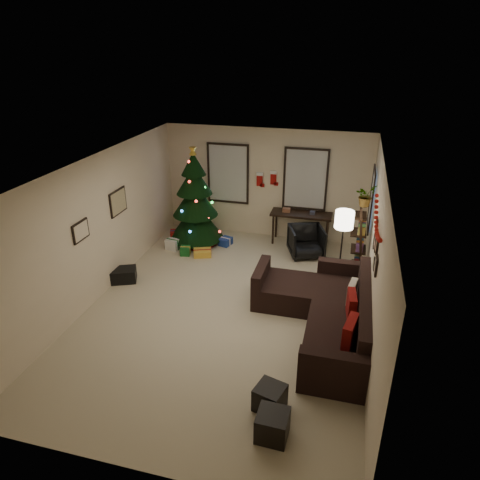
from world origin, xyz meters
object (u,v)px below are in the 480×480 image
sofa (326,313)px  desk_chair (306,242)px  desk (301,217)px  bookshelf (360,244)px  christmas_tree (195,203)px

sofa → desk_chair: size_ratio=4.23×
desk → bookshelf: bookshelf is taller
christmas_tree → desk: size_ratio=1.68×
desk_chair → bookshelf: bearing=-55.6°
bookshelf → christmas_tree: bearing=166.8°
bookshelf → desk: bearing=133.0°
christmas_tree → sofa: christmas_tree is taller
sofa → bookshelf: bearing=75.4°
sofa → desk_chair: (-0.66, 2.69, 0.05)m
sofa → desk: size_ratio=2.06×
sofa → desk_chair: bearing=103.8°
desk → sofa: bearing=-75.3°
christmas_tree → sofa: 4.41m
sofa → christmas_tree: bearing=140.4°
christmas_tree → desk: 2.56m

